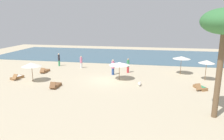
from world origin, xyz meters
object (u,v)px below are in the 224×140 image
umbrella_0 (207,62)px  person_1 (59,59)px  person_2 (128,66)px  lounger_2 (200,87)px  lounger_3 (45,71)px  umbrella_3 (182,58)px  person_0 (81,62)px  umbrella_1 (119,64)px  person_3 (113,67)px  dog (139,84)px  umbrella_2 (32,64)px  lounger_1 (56,86)px  lounger_0 (17,77)px

umbrella_0 → person_1: umbrella_0 is taller
person_1 → person_2: size_ratio=1.02×
lounger_2 → lounger_3: bearing=169.3°
umbrella_3 → person_0: size_ratio=1.30×
person_2 → umbrella_1: bearing=-99.5°
lounger_2 → person_3: (-9.37, 3.87, 0.78)m
umbrella_1 → dog: bearing=-37.0°
person_0 → person_3: 5.76m
person_3 → dog: (3.48, -3.82, -0.77)m
umbrella_3 → dog: 7.64m
umbrella_0 → umbrella_2: 19.07m
umbrella_0 → dog: (-7.07, -3.33, -1.93)m
person_1 → lounger_3: bearing=-92.8°
dog → umbrella_0: bearing=25.3°
umbrella_3 → lounger_1: 15.24m
umbrella_2 → umbrella_0: bearing=12.3°
umbrella_3 → lounger_1: bearing=-148.6°
umbrella_2 → person_1: umbrella_2 is taller
lounger_1 → lounger_3: (-4.13, 5.56, -0.00)m
umbrella_2 → person_3: 9.32m
person_2 → dog: person_2 is taller
lounger_0 → person_2: 13.27m
lounger_0 → person_2: bearing=23.8°
umbrella_2 → umbrella_3: umbrella_3 is taller
lounger_0 → lounger_1: 6.08m
umbrella_2 → lounger_3: size_ratio=1.24×
lounger_2 → person_0: person_0 is taller
person_3 → lounger_2: bearing=-22.4°
umbrella_0 → person_1: size_ratio=1.23×
person_0 → person_3: (5.03, -2.79, 0.09)m
umbrella_2 → lounger_1: size_ratio=1.26×
umbrella_1 → person_3: size_ratio=1.21×
umbrella_0 → umbrella_3: size_ratio=1.02×
umbrella_2 → umbrella_3: (16.27, 6.43, 0.18)m
person_0 → lounger_0: bearing=-128.8°
dog → person_2: bearing=109.0°
lounger_0 → lounger_2: size_ratio=1.00×
umbrella_2 → dog: size_ratio=2.65×
lounger_2 → umbrella_3: bearing=101.6°
umbrella_1 → person_3: umbrella_1 is taller
lounger_2 → lounger_3: 18.54m
lounger_3 → person_0: 5.03m
umbrella_1 → umbrella_2: size_ratio=1.09×
person_1 → person_3: size_ratio=0.98×
umbrella_0 → lounger_0: size_ratio=1.30×
person_0 → person_2: 6.86m
person_2 → umbrella_2: bearing=-148.7°
lounger_0 → lounger_1: (5.73, -2.05, -0.01)m
umbrella_0 → person_1: 19.64m
umbrella_2 → person_2: umbrella_2 is taller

